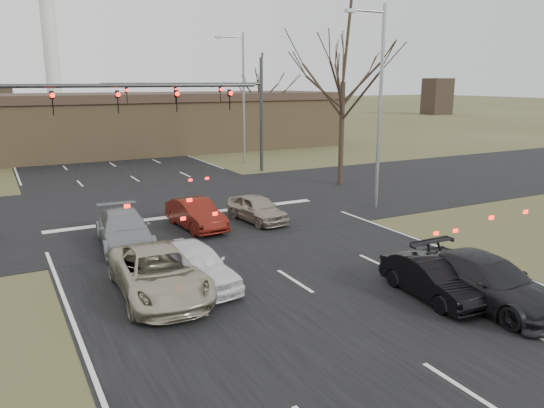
{
  "coord_description": "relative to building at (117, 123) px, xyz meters",
  "views": [
    {
      "loc": [
        -8.34,
        -11.01,
        6.41
      ],
      "look_at": [
        0.58,
        5.66,
        2.0
      ],
      "focal_mm": 35.0,
      "sensor_mm": 36.0,
      "label": 1
    }
  ],
  "objects": [
    {
      "name": "car_silver_suv",
      "position": [
        -6.22,
        -34.01,
        -1.94
      ],
      "size": [
        2.65,
        5.3,
        1.44
      ],
      "primitive_type": "imported",
      "rotation": [
        0.0,
        0.0,
        -0.05
      ],
      "color": "#A8A388",
      "rests_on": "ground"
    },
    {
      "name": "car_white_sedan",
      "position": [
        -5.0,
        -33.79,
        -1.96
      ],
      "size": [
        2.07,
        4.3,
        1.42
      ],
      "primitive_type": "imported",
      "rotation": [
        0.0,
        0.0,
        0.1
      ],
      "color": "white",
      "rests_on": "ground"
    },
    {
      "name": "mast_arm_near",
      "position": [
        -7.23,
        -25.0,
        2.41
      ],
      "size": [
        12.12,
        0.24,
        8.0
      ],
      "color": "#383A3D",
      "rests_on": "ground"
    },
    {
      "name": "streetlight_right_near",
      "position": [
        6.82,
        -28.0,
        2.92
      ],
      "size": [
        2.34,
        0.25,
        10.0
      ],
      "color": "gray",
      "rests_on": "ground"
    },
    {
      "name": "car_charcoal_sedan",
      "position": [
        2.05,
        -39.17,
        -1.96
      ],
      "size": [
        1.99,
        4.87,
        1.41
      ],
      "primitive_type": "imported",
      "rotation": [
        0.0,
        0.0,
        -0.0
      ],
      "color": "black",
      "rests_on": "ground"
    },
    {
      "name": "ground",
      "position": [
        -2.0,
        -38.0,
        -2.67
      ],
      "size": [
        360.0,
        360.0,
        0.0
      ],
      "primitive_type": "plane",
      "color": "#444424",
      "rests_on": "ground"
    },
    {
      "name": "car_black_hatch",
      "position": [
        1.0,
        -38.08,
        -2.05
      ],
      "size": [
        1.61,
        3.84,
        1.23
      ],
      "primitive_type": "imported",
      "rotation": [
        0.0,
        0.0,
        -0.08
      ],
      "color": "black",
      "rests_on": "ground"
    },
    {
      "name": "car_grey_ahead",
      "position": [
        -6.0,
        -28.51,
        -1.98
      ],
      "size": [
        2.37,
        4.91,
        1.38
      ],
      "primitive_type": "imported",
      "rotation": [
        0.0,
        0.0,
        -0.09
      ],
      "color": "gray",
      "rests_on": "ground"
    },
    {
      "name": "tree_right_far",
      "position": [
        13.0,
        -3.0,
        4.29
      ],
      "size": [
        5.4,
        5.4,
        9.0
      ],
      "color": "black",
      "rests_on": "ground"
    },
    {
      "name": "tree_right_near",
      "position": [
        9.0,
        -22.0,
        6.23
      ],
      "size": [
        6.9,
        6.9,
        11.5
      ],
      "color": "black",
      "rests_on": "ground"
    },
    {
      "name": "car_red_ahead",
      "position": [
        -2.6,
        -27.4,
        -2.01
      ],
      "size": [
        1.67,
        4.04,
        1.3
      ],
      "primitive_type": "imported",
      "rotation": [
        0.0,
        0.0,
        0.08
      ],
      "color": "#59140C",
      "rests_on": "ground"
    },
    {
      "name": "car_silver_ahead",
      "position": [
        0.32,
        -27.62,
        -2.04
      ],
      "size": [
        1.86,
        3.83,
        1.26
      ],
      "primitive_type": "imported",
      "rotation": [
        0.0,
        0.0,
        0.1
      ],
      "color": "gray",
      "rests_on": "ground"
    },
    {
      "name": "road_cross",
      "position": [
        -2.0,
        -23.0,
        -2.65
      ],
      "size": [
        200.0,
        14.0,
        0.02
      ],
      "primitive_type": "cube",
      "color": "black",
      "rests_on": "ground"
    },
    {
      "name": "streetlight_right_far",
      "position": [
        7.32,
        -11.0,
        2.92
      ],
      "size": [
        2.34,
        0.25,
        10.0
      ],
      "color": "gray",
      "rests_on": "ground"
    },
    {
      "name": "road_main",
      "position": [
        -2.0,
        22.0,
        -2.66
      ],
      "size": [
        14.0,
        300.0,
        0.02
      ],
      "primitive_type": "cube",
      "color": "black",
      "rests_on": "ground"
    },
    {
      "name": "mast_arm_far",
      "position": [
        4.18,
        -15.0,
        2.35
      ],
      "size": [
        11.12,
        0.24,
        8.0
      ],
      "color": "#383A3D",
      "rests_on": "ground"
    },
    {
      "name": "building",
      "position": [
        0.0,
        0.0,
        0.0
      ],
      "size": [
        42.4,
        10.4,
        5.3
      ],
      "color": "olive",
      "rests_on": "ground"
    }
  ]
}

